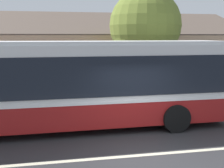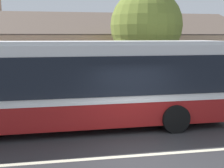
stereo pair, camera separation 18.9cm
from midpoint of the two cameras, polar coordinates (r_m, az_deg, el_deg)
The scene contains 7 objects.
ground_plane at distance 8.39m, azimuth 7.66°, elevation -14.10°, with size 300.00×300.00×0.00m, color #2D2D30.
sidewalk_far at distance 13.92m, azimuth 0.24°, elevation -4.04°, with size 60.00×3.00×0.15m, color gray.
lane_divider_stripe at distance 8.39m, azimuth 7.66°, elevation -14.08°, with size 60.00×0.16×0.01m, color beige.
community_building at distance 21.48m, azimuth -6.38°, elevation 5.51°, with size 22.48×10.08×6.17m.
transit_bus at distance 10.35m, azimuth -8.79°, elevation 0.38°, with size 12.30×2.87×3.20m.
street_tree_primary at distance 14.67m, azimuth 6.98°, elevation 11.25°, with size 3.68×3.68×5.76m.
bus_stop_sign at distance 14.15m, azimuth 18.79°, elevation 2.12°, with size 0.36×0.07×2.40m.
Camera 2 is at (-2.28, -7.33, 3.37)m, focal length 45.00 mm.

